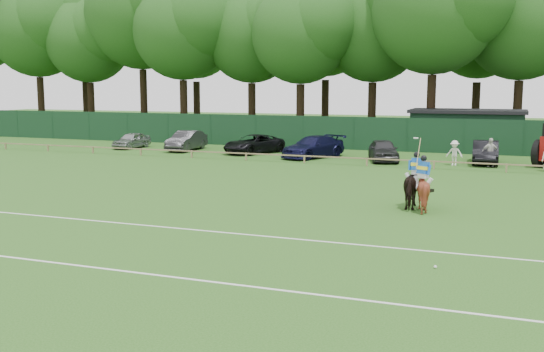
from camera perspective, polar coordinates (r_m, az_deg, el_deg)
The scene contains 19 objects.
ground at distance 22.59m, azimuth -3.90°, elevation -4.48°, with size 160.00×160.00×0.00m, color #1E4C14.
horse_dark at distance 26.29m, azimuth 12.75°, elevation -0.93°, with size 0.94×2.05×1.73m, color black.
horse_chestnut at distance 25.77m, azimuth 13.35°, elevation -1.23°, with size 1.33×1.49×1.64m, color maroon.
sedan_silver at distance 50.55m, azimuth -12.47°, elevation 3.15°, with size 1.46×3.62×1.23m, color #999C9D.
sedan_grey at distance 48.12m, azimuth -7.67°, elevation 3.16°, with size 1.55×4.46×1.47m, color #2C2C2E.
suv_black at distance 45.73m, azimuth -1.66°, elevation 2.88°, with size 2.22×4.82×1.34m, color black.
sedan_navy at distance 43.12m, azimuth 3.72°, elevation 2.62°, with size 2.05×5.04×1.46m, color #111135.
hatch_grey at distance 41.71m, azimuth 9.94°, elevation 2.29°, with size 1.67×4.16×1.42m, color #2C2C2F.
estate_black at distance 41.97m, azimuth 18.58°, elevation 2.03°, with size 1.52×4.36×1.44m, color black.
spectator_left at distance 40.50m, azimuth 16.03°, elevation 2.00°, with size 0.99×0.57×1.53m, color silver.
spectator_mid at distance 40.58m, azimuth 18.96°, elevation 2.02°, with size 1.02×0.42×1.73m, color silver.
rider_dark at distance 26.16m, azimuth 12.80°, elevation 0.72°, with size 0.94×0.41×1.41m.
rider_chestnut at distance 25.66m, azimuth 13.38°, elevation 0.41°, with size 0.88×0.81×2.05m.
polo_ball at distance 18.03m, azimuth 14.43°, elevation -7.89°, with size 0.09×0.09×0.09m, color silver.
pitch_lines at distance 19.56m, azimuth -8.21°, elevation -6.55°, with size 60.00×5.10×0.01m.
pitch_rail at distance 39.37m, azimuth 7.09°, elevation 1.61°, with size 62.10×0.10×0.50m.
perimeter_fence at distance 48.05m, azimuth 9.66°, elevation 3.72°, with size 92.08×0.08×2.50m.
utility_shed at distance 50.23m, azimuth 17.09°, elevation 4.00°, with size 8.40×4.40×3.04m.
tree_row at distance 55.70m, azimuth 13.26°, elevation 2.95°, with size 96.00×12.00×21.00m, color #26561C, non-canonical shape.
Camera 1 is at (9.23, -20.00, 5.00)m, focal length 42.00 mm.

